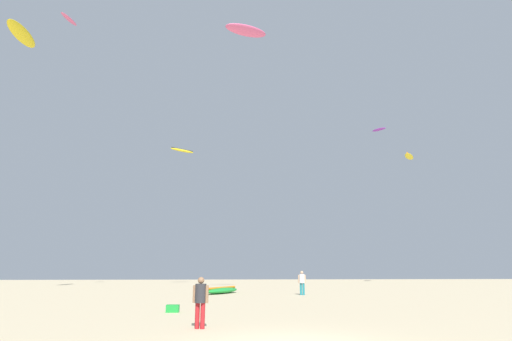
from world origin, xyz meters
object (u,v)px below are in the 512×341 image
Objects in this scene: cooler_box at (173,309)px; kite_aloft_2 at (22,34)px; kite_aloft_1 at (69,19)px; kite_aloft_5 at (182,150)px; kite_grounded_near at (222,290)px; person_midground at (302,281)px; kite_aloft_4 at (409,156)px; person_foreground at (201,298)px; kite_aloft_3 at (246,31)px; kite_aloft_0 at (379,129)px.

kite_aloft_2 reaches higher than cooler_box.
kite_aloft_1 reaches higher than kite_aloft_5.
kite_grounded_near is at bearing 4.17° from kite_aloft_2.
kite_aloft_4 is (17.58, 17.92, 14.90)m from person_midground.
kite_aloft_4 reaches higher than person_foreground.
kite_aloft_1 is (-21.51, 5.57, 24.75)m from person_midground.
kite_aloft_2 is at bearing -175.83° from kite_grounded_near.
kite_aloft_1 reaches higher than kite_aloft_2.
person_midground is at bearing -53.23° from kite_aloft_5.
person_foreground is 34.36m from kite_aloft_5.
kite_aloft_5 is at bearing -123.08° from person_midground.
kite_aloft_1 is (-15.26, 21.70, 24.80)m from person_foreground.
kite_aloft_2 is at bearing 175.11° from kite_aloft_3.
kite_aloft_0 is (21.75, 20.70, 21.04)m from kite_grounded_near.
person_foreground is at bearing -81.20° from kite_aloft_5.
kite_grounded_near is 13.30m from cooler_box.
person_foreground reaches higher than cooler_box.
kite_grounded_near is 1.78× the size of kite_aloft_1.
cooler_box is (-7.81, -11.12, -0.84)m from person_midground.
kite_aloft_4 is at bearing 17.53° from kite_aloft_1.
kite_grounded_near is 32.39m from kite_aloft_4.
person_midground reaches higher than cooler_box.
kite_aloft_5 is (-3.23, 25.88, 15.04)m from cooler_box.
kite_aloft_1 is (-13.71, 16.69, 25.59)m from cooler_box.
kite_aloft_5 reaches higher than kite_grounded_near.
kite_grounded_near is 30.11m from kite_aloft_1.
kite_aloft_1 is at bearing -129.52° from person_foreground.
kite_aloft_2 is (-17.09, -1.25, 20.68)m from kite_grounded_near.
cooler_box is at bearing -131.17° from kite_aloft_4.
kite_aloft_5 is (-6.76, 15.57, -5.81)m from kite_aloft_3.
kite_aloft_4 is (1.75, -4.83, -5.39)m from kite_aloft_0.
kite_aloft_2 is (-23.00, 0.80, 19.92)m from person_midground.
kite_aloft_0 is 0.54× the size of kite_aloft_3.
person_foreground is 0.44× the size of kite_aloft_3.
kite_aloft_3 is at bearing -139.42° from kite_aloft_4.
kite_aloft_2 is 1.12× the size of kite_aloft_3.
kite_aloft_1 is at bearing -84.37° from person_midground.
person_foreground is 31.08m from kite_aloft_2.
kite_aloft_1 is at bearing -162.47° from kite_aloft_4.
person_midground is at bearing -124.84° from kite_aloft_0.
kite_aloft_3 reaches higher than kite_aloft_2.
person_midground is 23.27m from kite_aloft_5.
kite_aloft_0 is 0.68× the size of kite_aloft_5.
kite_aloft_0 is 28.68m from kite_aloft_5.
kite_grounded_near is at bearing -136.41° from kite_aloft_0.
kite_aloft_0 is 30.97m from kite_aloft_3.
kite_aloft_4 is (39.10, 12.35, -9.85)m from kite_aloft_1.
kite_aloft_0 reaches higher than kite_aloft_2.
kite_aloft_5 is (-4.78, 30.89, 14.26)m from person_foreground.
cooler_box is 30.11m from kite_aloft_5.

